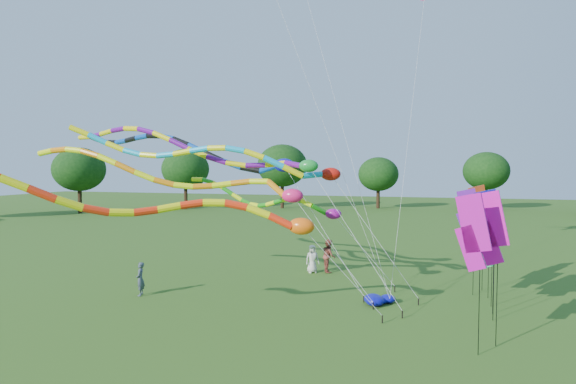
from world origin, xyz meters
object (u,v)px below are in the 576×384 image
(person_b, at_px, (140,279))
(person_c, at_px, (329,256))
(tube_kite_red, at_px, (183,209))
(tube_kite_orange, at_px, (192,178))
(person_a, at_px, (312,259))
(blue_nylon_heap, at_px, (376,298))

(person_b, height_order, person_c, person_c)
(tube_kite_red, relative_size, tube_kite_orange, 0.83)
(tube_kite_red, distance_m, person_a, 11.53)
(person_a, relative_size, person_c, 0.84)
(blue_nylon_heap, xyz_separation_m, person_b, (-10.50, -1.84, 0.56))
(person_a, xyz_separation_m, person_b, (-6.48, -6.84, -0.01))
(tube_kite_orange, bearing_deg, tube_kite_red, -68.70)
(person_c, bearing_deg, person_b, 115.09)
(person_a, distance_m, person_c, 0.95)
(tube_kite_orange, height_order, person_a, tube_kite_orange)
(tube_kite_orange, bearing_deg, blue_nylon_heap, 7.76)
(person_b, distance_m, person_c, 10.30)
(tube_kite_orange, xyz_separation_m, person_c, (4.88, 6.83, -4.48))
(tube_kite_red, height_order, person_b, tube_kite_red)
(person_c, bearing_deg, tube_kite_red, 145.39)
(person_a, bearing_deg, person_b, -164.34)
(tube_kite_orange, distance_m, person_b, 5.26)
(blue_nylon_heap, xyz_separation_m, person_c, (-3.16, 5.39, 0.72))
(tube_kite_red, height_order, person_c, tube_kite_red)
(person_c, bearing_deg, blue_nylon_heap, -169.12)
(blue_nylon_heap, height_order, person_c, person_c)
(tube_kite_red, relative_size, blue_nylon_heap, 9.66)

